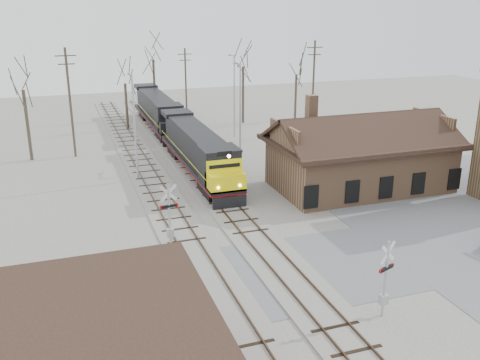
# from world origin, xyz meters

# --- Properties ---
(ground) EXTENTS (140.00, 140.00, 0.00)m
(ground) POSITION_xyz_m (0.00, 0.00, 0.00)
(ground) COLOR #A39E93
(ground) RESTS_ON ground
(road) EXTENTS (60.00, 9.00, 0.03)m
(road) POSITION_xyz_m (0.00, 0.00, 0.01)
(road) COLOR slate
(road) RESTS_ON ground
(track_main) EXTENTS (3.40, 90.00, 0.24)m
(track_main) POSITION_xyz_m (0.00, 15.00, 0.07)
(track_main) COLOR #A39E93
(track_main) RESTS_ON ground
(track_siding) EXTENTS (3.40, 90.00, 0.24)m
(track_siding) POSITION_xyz_m (-4.50, 15.00, 0.07)
(track_siding) COLOR #A39E93
(track_siding) RESTS_ON ground
(depot) EXTENTS (15.20, 9.31, 7.90)m
(depot) POSITION_xyz_m (11.99, 12.00, 2.41)
(depot) COLOR #8E6749
(depot) RESTS_ON ground
(locomotive_lead) EXTENTS (2.88, 19.31, 4.28)m
(locomotive_lead) POSITION_xyz_m (0.00, 19.76, 2.25)
(locomotive_lead) COLOR black
(locomotive_lead) RESTS_ON ground
(locomotive_trailing) EXTENTS (2.88, 19.31, 4.06)m
(locomotive_trailing) POSITION_xyz_m (0.00, 39.34, 2.25)
(locomotive_trailing) COLOR black
(locomotive_trailing) RESTS_ON ground
(crossbuck_near) EXTENTS (1.13, 0.50, 4.13)m
(crossbuck_near) POSITION_xyz_m (2.82, -5.73, 1.93)
(crossbuck_near) COLOR #A5A8AD
(crossbuck_near) RESTS_ON ground
(crossbuck_far) EXTENTS (1.24, 0.33, 4.34)m
(crossbuck_far) POSITION_xyz_m (-5.65, 5.68, 2.02)
(crossbuck_far) COLOR #A5A8AD
(crossbuck_far) RESTS_ON ground
(streetlight_a) EXTENTS (0.25, 2.04, 9.37)m
(streetlight_a) POSITION_xyz_m (-5.56, 20.27, 5.22)
(streetlight_a) COLOR #A5A8AD
(streetlight_a) RESTS_ON ground
(streetlight_b) EXTENTS (0.25, 2.04, 9.60)m
(streetlight_b) POSITION_xyz_m (5.04, 22.98, 5.34)
(streetlight_b) COLOR #A5A8AD
(streetlight_b) RESTS_ON ground
(streetlight_c) EXTENTS (0.25, 2.04, 9.41)m
(streetlight_c) POSITION_xyz_m (7.71, 32.86, 5.25)
(streetlight_c) COLOR #A5A8AD
(streetlight_c) RESTS_ON ground
(utility_pole_a) EXTENTS (2.00, 0.24, 10.94)m
(utility_pole_a) POSITION_xyz_m (-10.47, 29.88, 5.70)
(utility_pole_a) COLOR #382D23
(utility_pole_a) RESTS_ON ground
(utility_pole_b) EXTENTS (2.00, 0.24, 9.16)m
(utility_pole_b) POSITION_xyz_m (5.29, 46.58, 4.80)
(utility_pole_b) COLOR #382D23
(utility_pole_b) RESTS_ON ground
(utility_pole_c) EXTENTS (2.00, 0.24, 10.90)m
(utility_pole_c) POSITION_xyz_m (16.99, 31.19, 5.69)
(utility_pole_c) COLOR #382D23
(utility_pole_c) RESTS_ON ground
(tree_a) EXTENTS (4.68, 4.68, 11.47)m
(tree_a) POSITION_xyz_m (-14.69, 29.98, 8.17)
(tree_a) COLOR #382D23
(tree_a) RESTS_ON ground
(tree_b) EXTENTS (3.78, 3.78, 9.25)m
(tree_b) POSITION_xyz_m (-3.68, 40.55, 6.58)
(tree_b) COLOR #382D23
(tree_b) RESTS_ON ground
(tree_c) EXTENTS (5.16, 5.16, 12.63)m
(tree_c) POSITION_xyz_m (1.03, 47.07, 9.00)
(tree_c) COLOR #382D23
(tree_c) RESTS_ON ground
(tree_d) EXTENTS (4.85, 4.85, 11.89)m
(tree_d) POSITION_xyz_m (11.11, 39.38, 8.47)
(tree_d) COLOR #382D23
(tree_d) RESTS_ON ground
(tree_e) EXTENTS (4.02, 4.02, 9.86)m
(tree_e) POSITION_xyz_m (18.41, 39.02, 7.01)
(tree_e) COLOR #382D23
(tree_e) RESTS_ON ground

